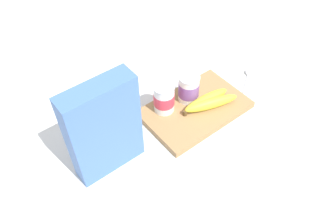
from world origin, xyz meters
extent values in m
plane|color=silver|center=(0.00, 0.00, 0.00)|extent=(2.40, 2.40, 0.00)
cube|color=#A37A4C|center=(0.00, 0.00, 0.01)|extent=(0.33, 0.21, 0.02)
cube|color=#4770B7|center=(-0.32, 0.00, 0.15)|extent=(0.19, 0.06, 0.29)
cylinder|color=white|center=(-0.08, 0.05, 0.07)|extent=(0.06, 0.06, 0.09)
cylinder|color=#DB384C|center=(-0.08, 0.05, 0.07)|extent=(0.07, 0.07, 0.04)
cylinder|color=silver|center=(-0.08, 0.05, 0.12)|extent=(0.07, 0.07, 0.00)
cylinder|color=white|center=(0.01, 0.04, 0.07)|extent=(0.06, 0.06, 0.09)
cylinder|color=#7A4C99|center=(0.01, 0.04, 0.07)|extent=(0.07, 0.07, 0.05)
cylinder|color=silver|center=(0.01, 0.04, 0.11)|extent=(0.07, 0.07, 0.00)
ellipsoid|color=yellow|center=(0.04, -0.03, 0.04)|extent=(0.18, 0.09, 0.04)
ellipsoid|color=yellow|center=(0.03, -0.01, 0.04)|extent=(0.17, 0.05, 0.04)
cylinder|color=brown|center=(-0.05, -0.01, 0.03)|extent=(0.01, 0.01, 0.02)
cylinder|color=silver|center=(0.23, -0.01, 0.00)|extent=(0.10, 0.07, 0.01)
ellipsoid|color=silver|center=(0.28, 0.02, 0.01)|extent=(0.04, 0.04, 0.01)
camera|label=1|loc=(-0.53, -0.53, 0.80)|focal=36.32mm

